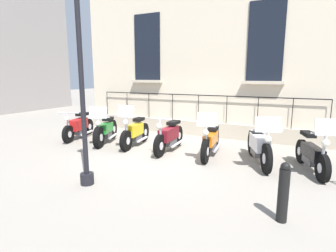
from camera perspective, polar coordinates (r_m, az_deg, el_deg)
ground_plane at (r=8.30m, az=0.64°, el=-5.20°), size 60.00×60.00×0.00m
building_facade at (r=10.62m, az=7.49°, el=17.56°), size 0.82×10.21×7.30m
motorcycle_red at (r=10.32m, az=-18.28°, el=-0.12°), size 2.00×0.85×1.04m
motorcycle_green at (r=9.39m, az=-12.98°, el=-0.96°), size 1.96×0.96×1.30m
motorcycle_yellow at (r=8.83m, az=-6.91°, el=-1.38°), size 1.99×0.60×1.39m
motorcycle_maroon at (r=8.18m, az=0.30°, el=-2.23°), size 2.08×0.66×1.09m
motorcycle_orange at (r=7.80m, az=9.00°, el=-3.15°), size 2.16×0.59×1.33m
motorcycle_white at (r=7.39m, az=18.62°, el=-3.95°), size 2.11×1.05×1.33m
motorcycle_black at (r=7.28m, az=28.04°, el=-5.31°), size 1.90×0.80×1.37m
lamppost at (r=5.66m, az=-17.88°, el=11.29°), size 0.30×0.30×4.51m
bollard at (r=4.66m, az=23.12°, el=-12.67°), size 0.16×0.16×0.97m
distant_building at (r=21.92m, az=-31.08°, el=16.08°), size 5.87×5.12×9.82m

